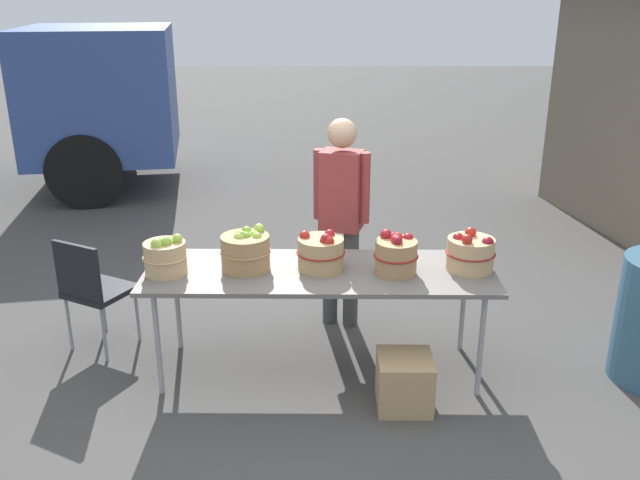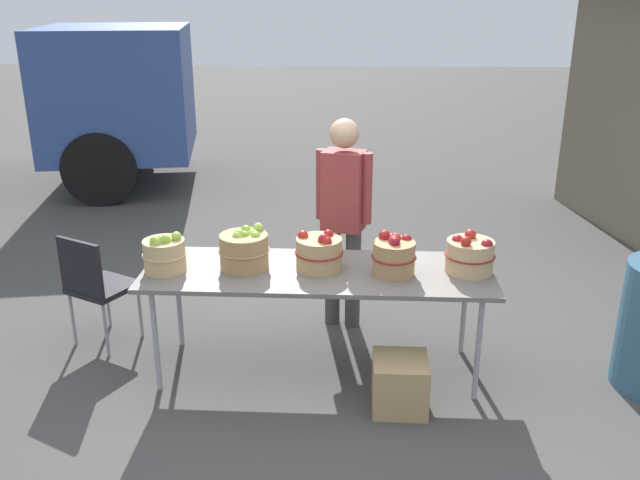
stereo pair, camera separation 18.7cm
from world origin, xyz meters
TOP-DOWN VIEW (x-y plane):
  - ground_plane at (0.00, 0.00)m, footprint 40.00×40.00m
  - market_table at (0.00, 0.00)m, footprint 2.30×0.76m
  - apple_basket_green_0 at (-0.99, -0.07)m, footprint 0.29×0.29m
  - apple_basket_green_1 at (-0.48, 0.01)m, footprint 0.34×0.34m
  - apple_basket_red_0 at (0.01, 0.02)m, footprint 0.32×0.32m
  - apple_basket_red_1 at (0.49, -0.04)m, footprint 0.29×0.29m
  - apple_basket_red_2 at (0.99, 0.02)m, footprint 0.33×0.33m
  - vendor_adult at (0.15, 0.70)m, footprint 0.42×0.29m
  - folding_chair at (-1.62, 0.27)m, footprint 0.54×0.54m
  - produce_crate at (0.54, -0.43)m, footprint 0.34×0.34m

SIDE VIEW (x-z plane):
  - ground_plane at x=0.00m, z-range 0.00..0.00m
  - produce_crate at x=0.54m, z-range 0.00..0.34m
  - folding_chair at x=-1.62m, z-range 0.08..0.94m
  - market_table at x=0.00m, z-range 0.34..1.09m
  - apple_basket_red_2 at x=0.99m, z-range 0.73..1.00m
  - apple_basket_red_0 at x=0.01m, z-range 0.73..1.00m
  - apple_basket_green_0 at x=-0.99m, z-range 0.74..1.00m
  - apple_basket_red_1 at x=0.49m, z-range 0.74..1.02m
  - apple_basket_green_1 at x=-0.48m, z-range 0.74..1.02m
  - vendor_adult at x=0.15m, z-range 0.14..1.77m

